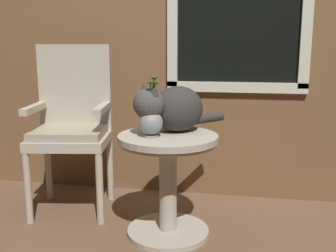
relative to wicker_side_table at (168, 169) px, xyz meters
name	(u,v)px	position (x,y,z in m)	size (l,w,h in m)	color
ground_plane	(143,239)	(-0.13, -0.09, -0.39)	(6.00, 6.00, 0.00)	brown
back_wall	(171,14)	(-0.11, 0.70, 0.91)	(4.00, 0.07, 2.60)	brown
wicker_side_table	(168,169)	(0.00, 0.00, 0.00)	(0.56, 0.56, 0.59)	#B2A893
wicker_chair	(72,120)	(-0.69, 0.29, 0.21)	(0.55, 0.51, 1.09)	#B2A893
cat	(173,108)	(0.01, 0.08, 0.34)	(0.48, 0.51, 0.28)	#33302D
pewter_vase_with_ivy	(151,119)	(-0.08, -0.07, 0.30)	(0.13, 0.13, 0.32)	gray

